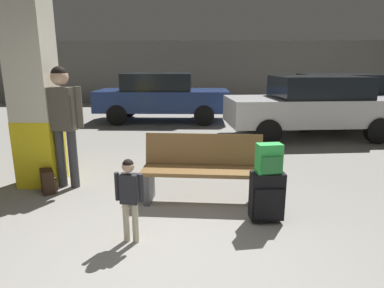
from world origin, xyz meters
name	(u,v)px	position (x,y,z in m)	size (l,w,h in m)	color
ground_plane	(184,155)	(0.00, 4.00, -0.05)	(18.00, 18.00, 0.10)	gray
garage_back_wall	(191,72)	(0.00, 12.86, 1.40)	(18.00, 0.12, 2.80)	slate
structural_pillar	(33,82)	(-2.13, 2.20, 1.55)	(0.57, 0.57, 3.13)	yellow
bench	(203,169)	(0.35, 1.56, 0.44)	(1.63, 0.62, 0.89)	brown
suitcase	(267,196)	(1.08, 0.93, 0.32)	(0.39, 0.25, 0.60)	black
backpack_bright	(269,159)	(1.08, 0.93, 0.77)	(0.30, 0.23, 0.34)	green
child	(129,192)	(-0.42, 0.46, 0.55)	(0.30, 0.20, 0.90)	beige
adult	(63,115)	(-1.67, 2.04, 1.10)	(0.60, 0.26, 1.78)	#38383D
backpack_dark_floor	(48,181)	(-1.88, 1.80, 0.17)	(0.29, 0.32, 0.34)	black
parked_car_side	(341,99)	(4.48, 7.04, 0.81)	(4.15, 1.89, 1.51)	silver
parked_car_near	(312,105)	(3.14, 5.57, 0.81)	(4.24, 2.08, 1.51)	silver
parked_car_far	(162,96)	(-0.84, 7.89, 0.81)	(4.12, 1.84, 1.51)	navy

